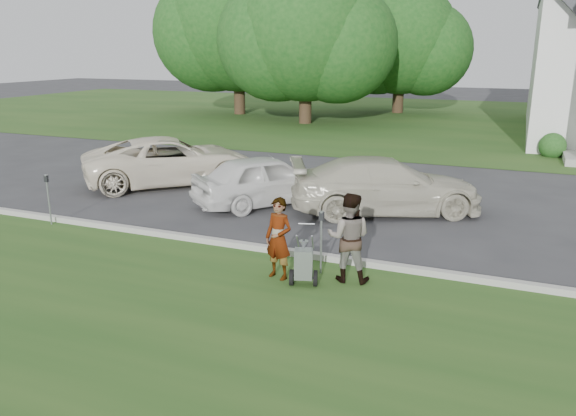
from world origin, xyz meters
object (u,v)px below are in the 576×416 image
Objects in this scene: parking_meter_near at (321,235)px; car_b at (267,180)px; striping_cart at (304,265)px; car_c at (386,186)px; person_right at (349,238)px; person_left at (279,239)px; tree_left at (306,36)px; tree_far at (238,29)px; tree_back at (401,44)px; parking_meter_far at (48,194)px; car_a at (171,161)px.

parking_meter_near is 5.43m from car_b.
car_c is (0.30, 5.56, 0.34)m from striping_cart.
parking_meter_near is 0.30× the size of car_b.
striping_cart is 1.01m from person_right.
person_left is 5.50m from car_c.
tree_left is 24.52m from person_right.
striping_cart is at bearing 0.74° from person_left.
car_c reaches higher than car_b.
tree_far is at bearing 120.30° from parking_meter_near.
car_c is at bearing -62.77° from tree_left.
person_right is (9.31, -22.29, -4.23)m from tree_left.
tree_back reaches higher than person_right.
parking_meter_near is at bearing 164.29° from car_b.
parking_meter_far is at bearing -174.05° from person_left.
tree_left is 19.10m from car_b.
car_b is at bearing -58.85° from person_right.
person_right is at bearing 159.62° from car_c.
parking_meter_near is at bearing -21.04° from person_right.
tree_far is 2.69× the size of car_b.
car_c is at bearing -139.00° from car_a.
car_a is at bearing 121.63° from striping_cart.
tree_far is 8.78× the size of parking_meter_far.
tree_far reaches higher than car_b.
tree_back is at bearing -14.21° from car_c.
person_left is at bearing -8.19° from parking_meter_far.
car_a is 4.21m from car_b.
tree_far reaches higher than parking_meter_far.
tree_left is 6.52× the size of person_left.
tree_back reaches higher than car_a.
tree_left is 9.38× the size of striping_cart.
person_right is 1.33× the size of parking_meter_far.
tree_left is 24.83m from striping_cart.
parking_meter_far is (-2.82, -29.71, -3.89)m from tree_back.
tree_back is 31.46m from striping_cart.
striping_cart is 0.86× the size of parking_meter_near.
car_a is at bearing 59.72° from car_c.
tree_far is 1.21× the size of tree_back.
tree_left reaches higher than car_c.
person_right is 0.31× the size of car_a.
person_left is at bearing 149.44° from striping_cart.
tree_far is 7.14× the size of person_left.
tree_left is at bearing 111.44° from parking_meter_near.
tree_far is 29.66m from person_left.
striping_cart is 5.93m from car_b.
car_b is (-2.49, 4.93, -0.08)m from person_left.
tree_back is at bearing -49.74° from car_a.
tree_back is at bearing 63.43° from tree_left.
tree_left is 8.95m from tree_back.
parking_meter_far reaches higher than striping_cart.
car_b is at bearing 125.88° from parking_meter_near.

